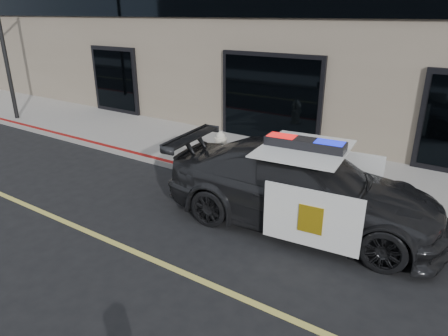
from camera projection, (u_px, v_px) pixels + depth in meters
The scene contains 5 objects.
ground at pixel (136, 253), 7.12m from camera, with size 120.00×120.00×0.00m, color black.
sidewalk_n at pixel (272, 163), 11.17m from camera, with size 60.00×3.50×0.15m, color gray.
police_car at pixel (302, 187), 7.85m from camera, with size 3.28×5.88×1.79m.
fire_hydrant at pixel (220, 148), 10.87m from camera, with size 0.39×0.55×0.87m.
street_light at pixel (0, 39), 14.46m from camera, with size 0.15×1.35×5.33m.
Camera 1 is at (4.67, -4.20, 4.01)m, focal length 32.00 mm.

